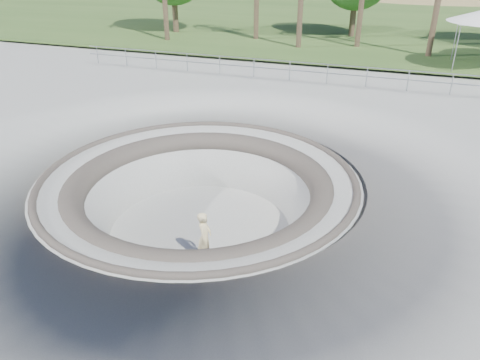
{
  "coord_description": "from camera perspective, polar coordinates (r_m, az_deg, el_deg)",
  "views": [
    {
      "loc": [
        5.73,
        -12.25,
        6.75
      ],
      "look_at": [
        1.26,
        0.46,
        -0.1
      ],
      "focal_mm": 35.0,
      "sensor_mm": 36.0,
      "label": 1
    }
  ],
  "objects": [
    {
      "name": "skater",
      "position": [
        13.92,
        -4.34,
        -6.93
      ],
      "size": [
        0.48,
        0.65,
        1.63
      ],
      "primitive_type": "imported",
      "rotation": [
        0.0,
        0.0,
        1.74
      ],
      "color": "beige",
      "rests_on": "skateboard"
    },
    {
      "name": "ground",
      "position": [
        15.11,
        -5.08,
        0.3
      ],
      "size": [
        180.0,
        180.0,
        0.0
      ],
      "primitive_type": "plane",
      "color": "#B0B0AA",
      "rests_on": "ground"
    },
    {
      "name": "distant_hills",
      "position": [
        70.8,
        18.02,
        14.46
      ],
      "size": [
        103.2,
        45.0,
        28.6
      ],
      "color": "olive",
      "rests_on": "ground"
    },
    {
      "name": "skateboard",
      "position": [
        14.4,
        -4.22,
        -9.69
      ],
      "size": [
        0.92,
        0.44,
        0.09
      ],
      "color": "brown",
      "rests_on": "ground"
    },
    {
      "name": "safety_railing",
      "position": [
        25.64,
        6.08,
        13.13
      ],
      "size": [
        25.0,
        0.06,
        1.03
      ],
      "color": "gray",
      "rests_on": "ground"
    },
    {
      "name": "grass_strip",
      "position": [
        47.05,
        12.87,
        18.34
      ],
      "size": [
        180.0,
        36.0,
        0.12
      ],
      "color": "#314F1F",
      "rests_on": "ground"
    },
    {
      "name": "skate_bowl",
      "position": [
        16.01,
        -4.82,
        -5.56
      ],
      "size": [
        14.0,
        14.0,
        4.1
      ],
      "color": "#B0B0AA",
      "rests_on": "ground"
    }
  ]
}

